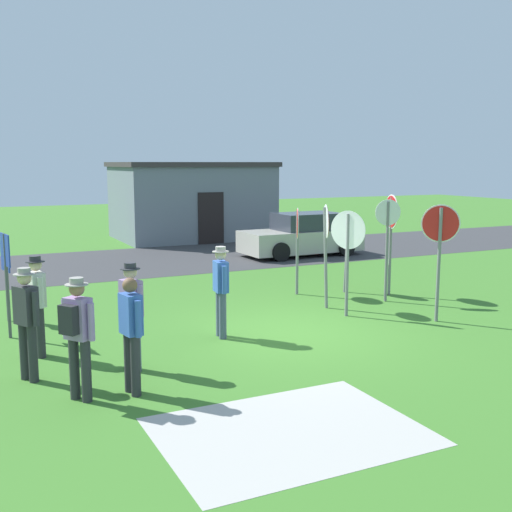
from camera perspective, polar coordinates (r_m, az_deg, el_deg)
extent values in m
plane|color=#3D7528|center=(12.15, 2.97, -7.11)|extent=(80.00, 80.00, 0.00)
cube|color=#38383A|center=(21.30, -10.15, -0.43)|extent=(60.00, 6.40, 0.01)
cube|color=#ADAAA3|center=(7.96, 3.06, -15.76)|extent=(3.20, 2.40, 0.01)
cube|color=slate|center=(27.44, -5.95, 4.91)|extent=(6.29, 4.54, 3.11)
cube|color=#383333|center=(27.38, -6.01, 8.36)|extent=(6.49, 4.74, 0.20)
cube|color=black|center=(25.34, -4.16, 3.48)|extent=(1.10, 0.08, 2.10)
cube|color=#B7B2A3|center=(22.24, 4.13, 1.43)|extent=(4.34, 1.89, 0.76)
cube|color=#2D333D|center=(22.29, 4.70, 3.20)|extent=(2.27, 1.58, 0.60)
cylinder|color=black|center=(20.83, 2.27, 0.38)|extent=(0.64, 0.23, 0.64)
cylinder|color=black|center=(22.40, 0.01, 0.96)|extent=(0.64, 0.23, 0.64)
cylinder|color=black|center=(22.25, 8.27, 0.82)|extent=(0.64, 0.23, 0.64)
cylinder|color=black|center=(23.72, 5.75, 1.34)|extent=(0.64, 0.23, 0.64)
cylinder|color=slate|center=(15.76, 12.23, 0.85)|extent=(0.09, 0.09, 2.44)
cylinder|color=white|center=(15.67, 12.33, 4.01)|extent=(0.25, 0.81, 0.84)
cylinder|color=red|center=(15.66, 12.30, 4.01)|extent=(0.24, 0.75, 0.78)
cylinder|color=slate|center=(14.99, 11.92, 0.37)|extent=(0.09, 0.09, 2.38)
cylinder|color=white|center=(14.89, 12.03, 3.93)|extent=(0.59, 0.20, 0.61)
cylinder|color=red|center=(14.90, 12.02, 3.93)|extent=(0.55, 0.19, 0.57)
cylinder|color=slate|center=(15.52, 3.81, 0.30)|extent=(0.09, 0.09, 2.11)
cylinder|color=white|center=(15.43, 3.83, 3.01)|extent=(0.37, 0.69, 0.77)
cylinder|color=red|center=(15.43, 3.80, 3.01)|extent=(0.34, 0.64, 0.71)
cylinder|color=slate|center=(14.07, 6.40, -0.20)|extent=(0.17, 0.13, 2.30)
cylinder|color=white|center=(13.97, 6.46, 3.19)|extent=(0.35, 0.70, 0.76)
cylinder|color=red|center=(13.97, 6.50, 3.19)|extent=(0.33, 0.65, 0.70)
cylinder|color=slate|center=(15.93, 8.30, 0.06)|extent=(0.15, 0.08, 1.90)
cylinder|color=white|center=(15.86, 8.35, 2.17)|extent=(0.11, 0.86, 0.86)
cylinder|color=red|center=(15.86, 8.38, 2.17)|extent=(0.11, 0.80, 0.80)
cylinder|color=slate|center=(13.29, 16.43, -0.83)|extent=(0.16, 0.17, 2.38)
cylinder|color=white|center=(13.19, 16.59, 2.88)|extent=(0.64, 0.52, 0.78)
cylinder|color=red|center=(13.18, 16.59, 2.87)|extent=(0.59, 0.49, 0.72)
cylinder|color=slate|center=(13.40, 8.38, -0.87)|extent=(0.09, 0.09, 2.21)
cylinder|color=white|center=(13.30, 8.45, 2.38)|extent=(0.39, 0.73, 0.82)
cylinder|color=red|center=(13.31, 8.47, 2.39)|extent=(0.36, 0.68, 0.76)
cylinder|color=#2D2D33|center=(10.19, -20.51, -8.18)|extent=(0.14, 0.14, 0.88)
cylinder|color=#2D2D33|center=(10.01, -19.81, -8.44)|extent=(0.14, 0.14, 0.88)
cube|color=#333338|center=(9.92, -20.38, -4.26)|extent=(0.36, 0.42, 0.58)
cylinder|color=#333338|center=(10.12, -21.13, -4.17)|extent=(0.09, 0.09, 0.52)
cylinder|color=#333338|center=(9.73, -19.59, -4.59)|extent=(0.09, 0.09, 0.52)
sphere|color=beige|center=(9.84, -20.51, -1.91)|extent=(0.21, 0.21, 0.21)
cylinder|color=gray|center=(9.83, -20.52, -1.57)|extent=(0.31, 0.31, 0.02)
cylinder|color=gray|center=(9.82, -20.54, -1.29)|extent=(0.19, 0.19, 0.09)
cylinder|color=#2D2D33|center=(11.37, -19.48, -6.40)|extent=(0.14, 0.14, 0.88)
cylinder|color=#2D2D33|center=(11.17, -19.16, -6.66)|extent=(0.14, 0.14, 0.88)
cube|color=beige|center=(11.11, -19.51, -2.89)|extent=(0.28, 0.39, 0.58)
cylinder|color=beige|center=(11.34, -19.84, -2.78)|extent=(0.09, 0.09, 0.52)
cylinder|color=beige|center=(10.88, -19.15, -3.20)|extent=(0.09, 0.09, 0.52)
sphere|color=beige|center=(11.04, -19.61, -0.77)|extent=(0.21, 0.21, 0.21)
cylinder|color=#333338|center=(11.03, -19.63, -0.48)|extent=(0.31, 0.31, 0.02)
cylinder|color=#333338|center=(11.02, -19.64, -0.22)|extent=(0.19, 0.19, 0.09)
cylinder|color=#4C5670|center=(10.24, -11.64, -7.72)|extent=(0.14, 0.14, 0.88)
cylinder|color=#4C5670|center=(10.07, -10.92, -7.98)|extent=(0.14, 0.14, 0.88)
cube|color=#9E7AB2|center=(9.97, -11.41, -3.82)|extent=(0.33, 0.41, 0.58)
cylinder|color=#9E7AB2|center=(10.17, -12.19, -3.72)|extent=(0.09, 0.09, 0.52)
cylinder|color=#9E7AB2|center=(9.79, -10.59, -4.16)|extent=(0.09, 0.09, 0.52)
sphere|color=beige|center=(9.89, -11.48, -1.47)|extent=(0.21, 0.21, 0.21)
cylinder|color=#333338|center=(9.88, -11.49, -1.14)|extent=(0.32, 0.31, 0.02)
cylinder|color=#333338|center=(9.88, -11.50, -0.86)|extent=(0.19, 0.19, 0.09)
cylinder|color=#2D2D33|center=(9.15, -16.34, -9.88)|extent=(0.14, 0.14, 0.88)
cylinder|color=#2D2D33|center=(9.00, -15.33, -10.14)|extent=(0.14, 0.14, 0.88)
cube|color=#9E7AB2|center=(8.87, -16.03, -5.53)|extent=(0.39, 0.42, 0.58)
cylinder|color=#9E7AB2|center=(9.04, -17.12, -5.44)|extent=(0.09, 0.09, 0.52)
cylinder|color=#9E7AB2|center=(8.71, -14.89, -5.88)|extent=(0.09, 0.09, 0.52)
sphere|color=#9E7051|center=(8.78, -16.14, -2.90)|extent=(0.21, 0.21, 0.21)
cylinder|color=gray|center=(8.77, -16.16, -2.53)|extent=(0.31, 0.31, 0.02)
cylinder|color=gray|center=(8.76, -16.17, -2.21)|extent=(0.19, 0.19, 0.09)
cube|color=#232328|center=(8.75, -16.82, -5.63)|extent=(0.27, 0.29, 0.40)
cylinder|color=#4C5670|center=(11.90, -3.37, -5.27)|extent=(0.14, 0.14, 0.88)
cylinder|color=#4C5670|center=(11.69, -3.08, -5.51)|extent=(0.14, 0.14, 0.88)
cube|color=#3860B7|center=(11.64, -3.26, -1.90)|extent=(0.26, 0.38, 0.58)
cylinder|color=#3860B7|center=(11.87, -3.56, -1.79)|extent=(0.09, 0.09, 0.52)
cylinder|color=#3860B7|center=(11.41, -2.93, -2.20)|extent=(0.09, 0.09, 0.52)
sphere|color=beige|center=(11.57, -3.27, 0.12)|extent=(0.21, 0.21, 0.21)
cylinder|color=gray|center=(11.56, -3.27, 0.41)|extent=(0.31, 0.31, 0.02)
cylinder|color=gray|center=(11.56, -3.28, 0.65)|extent=(0.19, 0.19, 0.09)
cylinder|color=#2D2D33|center=(9.24, -11.58, -9.51)|extent=(0.14, 0.14, 0.88)
cylinder|color=#2D2D33|center=(9.05, -11.00, -9.89)|extent=(0.14, 0.14, 0.88)
cube|color=#3860B7|center=(8.95, -11.43, -5.25)|extent=(0.28, 0.39, 0.58)
cylinder|color=#3860B7|center=(9.16, -12.05, -5.07)|extent=(0.09, 0.09, 0.52)
cylinder|color=#3860B7|center=(8.74, -10.77, -5.70)|extent=(0.09, 0.09, 0.52)
sphere|color=brown|center=(8.86, -11.51, -2.64)|extent=(0.21, 0.21, 0.21)
cylinder|color=#4C4C51|center=(12.51, -21.86, -2.61)|extent=(0.06, 0.06, 1.98)
cube|color=#1E389E|center=(12.40, -22.04, 0.52)|extent=(0.12, 0.60, 0.60)
cylinder|color=#4C4C51|center=(13.88, -21.93, -2.24)|extent=(0.06, 0.06, 1.66)
cube|color=#1E389E|center=(13.80, -22.05, -0.08)|extent=(0.13, 0.59, 0.60)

